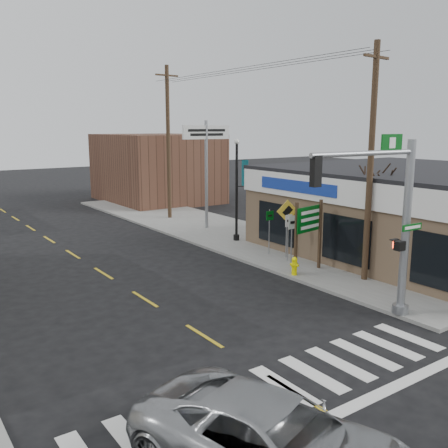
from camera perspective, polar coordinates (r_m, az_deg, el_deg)
ground at (r=12.63m, az=8.09°, el=-18.54°), size 140.00×140.00×0.00m
sidewalk_right at (r=27.42m, az=3.31°, el=-1.93°), size 6.00×38.00×0.13m
center_line at (r=18.72m, az=-9.05°, el=-8.47°), size 0.12×56.00×0.01m
crosswalk at (r=12.88m, az=6.81°, el=-17.85°), size 11.00×2.20×0.01m
thrift_store at (r=26.48m, az=22.45°, el=1.05°), size 12.00×14.00×4.00m
bldg_distant_right at (r=42.84m, az=-7.73°, el=6.38°), size 8.00×10.00×5.60m
suv at (r=9.57m, az=5.93°, el=-23.76°), size 4.05×5.96×1.52m
traffic_signal_pole at (r=16.40m, az=18.83°, el=1.39°), size 4.64×0.37×5.87m
guide_sign at (r=21.40m, az=9.70°, el=-0.27°), size 1.73×0.14×3.03m
fire_hydrant at (r=21.04m, az=8.05°, el=-4.68°), size 0.24×0.24×0.77m
ped_crossing_sign at (r=23.50m, az=7.22°, el=0.67°), size 1.07×0.08×2.76m
lamp_post at (r=26.78m, az=1.56°, el=4.79°), size 0.71×0.56×5.45m
dance_center_sign at (r=30.01m, az=-2.05°, el=8.76°), size 3.04×0.19×6.46m
bare_tree at (r=22.21m, az=17.23°, el=5.70°), size 2.67×2.67×5.34m
shrub_back at (r=22.33m, az=15.28°, el=-3.96°), size 1.20×1.20×0.90m
utility_pole_near at (r=20.34m, az=16.41°, el=6.84°), size 1.61×0.24×9.26m
utility_pole_far at (r=33.73m, az=-6.39°, el=9.37°), size 1.74×0.26×10.01m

